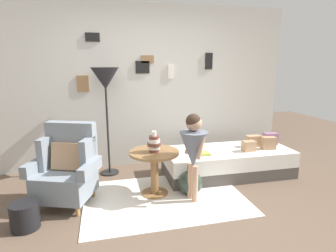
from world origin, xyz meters
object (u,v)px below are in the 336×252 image
(side_table, at_px, (154,163))
(vase_striped, at_px, (154,143))
(book_on_daybed, at_px, (202,154))
(daybed, at_px, (227,162))
(person_child, at_px, (193,146))
(armchair, at_px, (67,168))
(floor_lamp, at_px, (105,83))
(demijohn_near, at_px, (190,182))
(magazine_basket, at_px, (25,216))

(side_table, relative_size, vase_striped, 2.35)
(vase_striped, bearing_deg, book_on_daybed, 19.47)
(side_table, distance_m, book_on_daybed, 0.77)
(daybed, distance_m, person_child, 1.13)
(armchair, xyz_separation_m, side_table, (1.05, -0.04, -0.02))
(daybed, xyz_separation_m, floor_lamp, (-1.75, 0.48, 1.20))
(vase_striped, xyz_separation_m, floor_lamp, (-0.54, 0.88, 0.71))
(floor_lamp, relative_size, demijohn_near, 4.04)
(armchair, distance_m, person_child, 1.53)
(armchair, height_order, daybed, armchair)
(floor_lamp, bearing_deg, magazine_basket, -124.31)
(floor_lamp, height_order, book_on_daybed, floor_lamp)
(vase_striped, height_order, demijohn_near, vase_striped)
(armchair, distance_m, side_table, 1.06)
(side_table, distance_m, demijohn_near, 0.53)
(daybed, distance_m, magazine_basket, 2.76)
(person_child, bearing_deg, floor_lamp, 130.64)
(side_table, distance_m, magazine_basket, 1.52)
(daybed, bearing_deg, armchair, -171.52)
(book_on_daybed, bearing_deg, person_child, -120.71)
(floor_lamp, height_order, magazine_basket, floor_lamp)
(demijohn_near, bearing_deg, book_on_daybed, 50.98)
(demijohn_near, bearing_deg, armchair, 174.33)
(armchair, relative_size, daybed, 0.51)
(demijohn_near, distance_m, magazine_basket, 1.91)
(person_child, height_order, magazine_basket, person_child)
(daybed, bearing_deg, demijohn_near, -147.24)
(floor_lamp, bearing_deg, side_table, -57.35)
(vase_striped, relative_size, book_on_daybed, 1.22)
(vase_striped, bearing_deg, daybed, 18.28)
(person_child, bearing_deg, magazine_basket, -174.99)
(vase_striped, xyz_separation_m, demijohn_near, (0.45, -0.09, -0.53))
(floor_lamp, relative_size, book_on_daybed, 7.33)
(person_child, height_order, book_on_daybed, person_child)
(vase_striped, distance_m, person_child, 0.50)
(demijohn_near, relative_size, magazine_basket, 1.43)
(floor_lamp, distance_m, magazine_basket, 2.01)
(daybed, relative_size, person_child, 1.74)
(side_table, distance_m, person_child, 0.58)
(floor_lamp, xyz_separation_m, magazine_basket, (-0.88, -1.30, -1.26))
(demijohn_near, height_order, magazine_basket, demijohn_near)
(armchair, bearing_deg, demijohn_near, -5.67)
(daybed, bearing_deg, side_table, -162.58)
(magazine_basket, bearing_deg, person_child, 5.01)
(vase_striped, distance_m, floor_lamp, 1.25)
(floor_lamp, bearing_deg, demijohn_near, -44.04)
(person_child, distance_m, magazine_basket, 1.94)
(daybed, xyz_separation_m, vase_striped, (-1.21, -0.40, 0.49))
(magazine_basket, bearing_deg, side_table, 17.05)
(armchair, relative_size, floor_lamp, 0.60)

